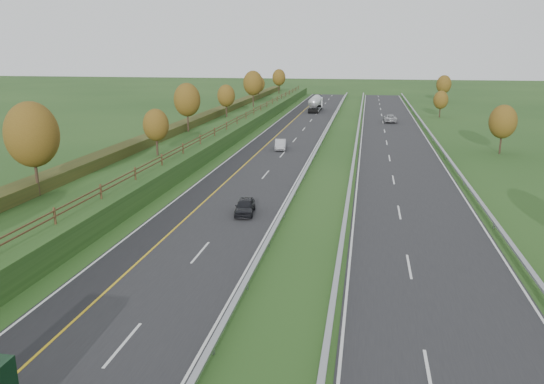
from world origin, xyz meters
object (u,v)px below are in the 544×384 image
(car_dark_near, at_px, (245,206))
(car_small_far, at_px, (319,98))
(road_tanker, at_px, (316,103))
(car_oncoming, at_px, (390,118))
(car_silver_mid, at_px, (280,144))

(car_dark_near, bearing_deg, car_small_far, 85.19)
(road_tanker, bearing_deg, car_oncoming, -46.27)
(car_silver_mid, bearing_deg, car_oncoming, 55.73)
(car_small_far, height_order, car_oncoming, car_oncoming)
(car_dark_near, xyz_separation_m, car_oncoming, (14.30, 62.97, 0.09))
(car_small_far, xyz_separation_m, car_oncoming, (17.71, -43.55, 0.06))
(road_tanker, distance_m, car_dark_near, 79.86)
(car_dark_near, bearing_deg, car_oncoming, 70.56)
(car_dark_near, distance_m, car_small_far, 106.58)
(car_dark_near, height_order, car_oncoming, car_oncoming)
(road_tanker, height_order, car_small_far, road_tanker)
(car_small_far, distance_m, car_oncoming, 47.02)
(car_dark_near, relative_size, car_silver_mid, 0.92)
(road_tanker, relative_size, car_dark_near, 2.91)
(road_tanker, relative_size, car_silver_mid, 2.67)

